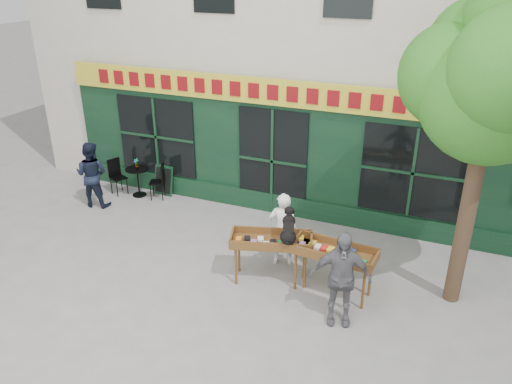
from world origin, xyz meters
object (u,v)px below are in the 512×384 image
book_cart_center (271,243)px  woman (283,229)px  book_cart_right (334,255)px  bistro_table (138,176)px  dog (289,226)px  man_right (340,278)px  man_left (92,174)px

book_cart_center → woman: bearing=73.2°
book_cart_right → bistro_table: size_ratio=2.04×
dog → book_cart_center: bearing=155.1°
book_cart_center → bistro_table: 5.14m
man_right → dog: bearing=135.2°
book_cart_center → man_left: size_ratio=0.96×
bistro_table → dog: bearing=-25.1°
dog → woman: size_ratio=0.38×
woman → bistro_table: 4.89m
man_left → woman: bearing=160.9°
book_cart_right → man_right: bearing=-63.2°
man_left → dog: bearing=154.5°
woman → bistro_table: bearing=-36.2°
dog → man_left: (-5.65, 1.42, -0.45)m
book_cart_right → man_right: 0.81m
book_cart_center → dog: size_ratio=2.69×
book_cart_right → man_right: size_ratio=0.89×
man_right → bistro_table: man_right is taller
dog → man_right: man_right is taller
book_cart_center → bistro_table: (-4.60, 2.27, -0.28)m
man_right → bistro_table: 6.80m
dog → man_right: (1.15, -0.66, -0.42)m
woman → book_cart_right: size_ratio=1.01×
book_cart_center → man_right: man_right is taller
book_cart_center → bistro_table: bearing=136.9°
dog → woman: (-0.35, 0.70, -0.51)m
book_cart_right → woman: bearing=158.1°
book_cart_right → bistro_table: (-5.80, 2.23, -0.28)m
man_left → bistro_table: bearing=-139.2°
dog → book_cart_right: size_ratio=0.39×
woman → book_cart_right: bearing=136.4°
dog → bistro_table: size_ratio=0.79×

